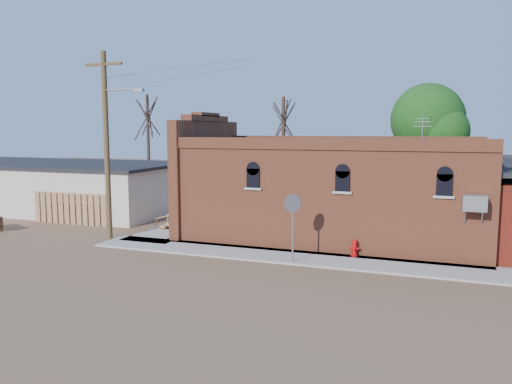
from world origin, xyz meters
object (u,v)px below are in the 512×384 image
(utility_pole, at_px, (107,142))
(trash_barrel, at_px, (205,219))
(fire_hydrant, at_px, (354,248))
(brick_bar, at_px, (328,191))
(stop_sign, at_px, (293,210))

(utility_pole, relative_size, trash_barrel, 12.36)
(utility_pole, distance_m, fire_hydrant, 12.53)
(fire_hydrant, bearing_deg, brick_bar, 110.09)
(brick_bar, bearing_deg, fire_hydrant, -62.17)
(brick_bar, xyz_separation_m, stop_sign, (-0.22, -5.49, -0.14))
(trash_barrel, bearing_deg, utility_pole, -121.57)
(utility_pole, height_order, stop_sign, utility_pole)
(trash_barrel, bearing_deg, stop_sign, -40.93)
(stop_sign, bearing_deg, brick_bar, 73.41)
(utility_pole, relative_size, stop_sign, 3.26)
(utility_pole, xyz_separation_m, stop_sign, (9.57, -1.20, -2.57))
(brick_bar, relative_size, trash_barrel, 22.51)
(brick_bar, relative_size, stop_sign, 5.94)
(stop_sign, bearing_deg, utility_pole, 158.55)
(brick_bar, bearing_deg, trash_barrel, 177.23)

